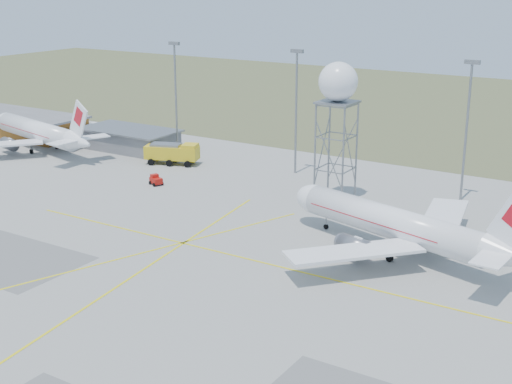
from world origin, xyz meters
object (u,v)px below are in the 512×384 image
Objects in this scene: airliner_main at (396,225)px; radar_tower at (337,124)px; baggage_tug at (156,181)px; airliner_far at (39,132)px; fire_truck at (173,154)px.

radar_tower is (-15.43, 15.01, 7.83)m from airliner_main.
baggage_tug is at bearing -163.62° from radar_tower.
radar_tower is (61.02, 1.67, 7.88)m from airliner_far.
baggage_tug is at bearing -177.78° from airliner_far.
radar_tower reaches higher than fire_truck.
fire_truck is 13.01m from baggage_tug.
fire_truck is at bearing -156.40° from airliner_far.
airliner_far is at bearing 5.66° from airliner_main.
fire_truck is (-33.11, 3.58, -9.56)m from radar_tower.
airliner_far is at bearing -178.43° from radar_tower.
radar_tower is at bearing 39.06° from baggage_tug.
airliner_main is 22.91m from radar_tower.
radar_tower is at bearing -26.16° from fire_truck.
fire_truck is (27.91, 5.25, -1.68)m from airliner_far.
radar_tower reaches higher than airliner_main.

